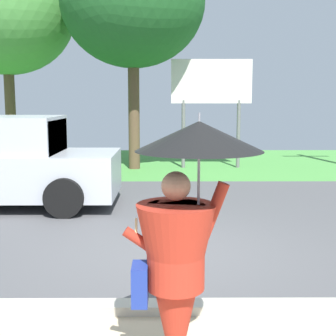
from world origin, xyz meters
name	(u,v)px	position (x,y,z in m)	size (l,w,h in m)	color
ground_plane	(166,209)	(0.00, 2.95, -0.05)	(40.00, 22.00, 0.20)	#4C4C4F
monk_pedestrian	(181,253)	(0.11, -3.29, 1.08)	(1.05, 0.95, 2.13)	#B22D1E
roadside_billboard	(211,89)	(1.48, 8.66, 2.55)	(2.60, 0.12, 3.50)	slate
tree_left_far	(6,12)	(-5.43, 9.89, 5.15)	(4.64, 4.64, 7.28)	brown
tree_center_back	(133,2)	(-1.01, 8.45, 5.22)	(4.49, 4.49, 7.28)	brown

